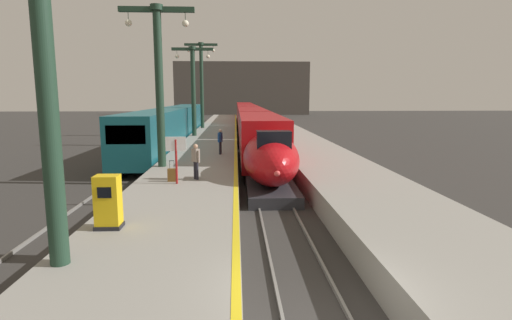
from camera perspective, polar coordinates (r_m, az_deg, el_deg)
platform_left at (r=32.83m, az=-6.85°, el=1.16°), size 4.80×110.00×1.05m
platform_right at (r=33.26m, az=7.22°, el=1.25°), size 4.80×110.00×1.05m
platform_left_safety_stripe at (r=32.69m, az=-2.87°, el=2.11°), size 0.20×107.80×0.01m
rail_main_left at (r=35.55m, az=-1.21°, el=1.06°), size 0.08×110.00×0.12m
rail_main_right at (r=35.63m, az=1.20°, el=1.08°), size 0.08×110.00×0.12m
rail_secondary_left at (r=36.24m, az=-14.13°, el=0.94°), size 0.08×110.00×0.12m
rail_secondary_right at (r=35.98m, az=-11.78°, el=0.97°), size 0.08×110.00×0.12m
highspeed_train_main at (r=53.83m, az=-0.99°, el=5.79°), size 2.92×75.14×3.60m
regional_train_adjacent at (r=42.27m, az=-11.53°, el=4.96°), size 2.85×36.60×3.80m
station_column_mid at (r=23.07m, az=-13.52°, el=12.12°), size 4.00×0.68×8.69m
station_column_far at (r=40.88m, az=-8.84°, el=10.75°), size 4.00×0.68×8.66m
station_column_distant at (r=51.02m, az=-7.67°, el=11.39°), size 4.00×0.68×10.32m
passenger_near_edge at (r=19.23m, az=-8.47°, el=0.18°), size 0.41×0.46×1.69m
passenger_mid_platform at (r=27.50m, az=-5.06°, el=2.86°), size 0.33×0.55×1.69m
rolling_suitcase at (r=19.08m, az=-11.71°, el=-2.07°), size 0.40×0.22×0.98m
ticket_machine_yellow at (r=12.83m, az=-20.09°, el=-5.82°), size 0.76×0.62×1.60m
departure_info_board at (r=18.36m, az=-11.20°, el=1.32°), size 0.90×0.10×2.12m
terminus_back_wall at (r=109.74m, az=-1.97°, el=10.03°), size 36.00×2.00×14.00m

